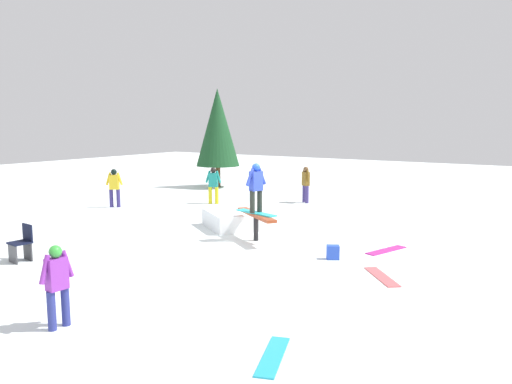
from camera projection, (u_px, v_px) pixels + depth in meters
ground_plane at (256, 240)px, 13.96m from camera, size 60.00×60.00×0.00m
rail_feature at (256, 218)px, 13.87m from camera, size 1.95×1.45×0.77m
snow_kicker_ramp at (233, 219)px, 15.60m from camera, size 2.33×2.25×0.53m
main_rider_on_rail at (256, 189)px, 13.76m from camera, size 1.46×0.72×1.40m
bystander_teal at (213, 183)px, 20.10m from camera, size 0.65×0.34×1.48m
bystander_brown at (306, 182)px, 20.37m from camera, size 0.56×0.43×1.49m
bystander_yellow at (114, 186)px, 19.29m from camera, size 0.60×0.44×1.49m
bystander_purple at (57, 282)px, 7.95m from camera, size 0.21×0.61×1.37m
loose_snowboard_coral at (382, 277)px, 10.66m from camera, size 1.11×1.22×0.02m
loose_snowboard_magenta at (386, 250)px, 12.85m from camera, size 0.70×1.36×0.02m
loose_snowboard_cyan at (273, 356)px, 7.05m from camera, size 0.68×1.27×0.02m
folding_chair at (22, 244)px, 11.84m from camera, size 0.49×0.49×0.88m
backpack_on_snow at (333, 252)px, 12.05m from camera, size 0.37×0.34×0.34m
pine_tree_far at (218, 128)px, 24.92m from camera, size 2.18×2.18×4.94m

